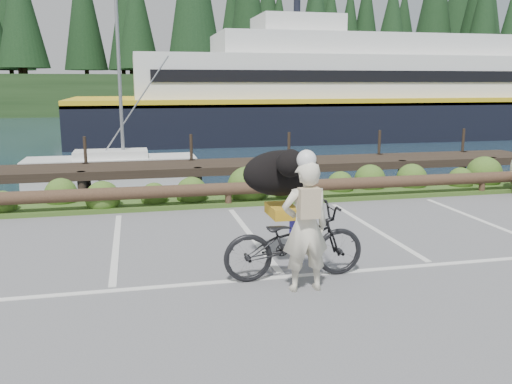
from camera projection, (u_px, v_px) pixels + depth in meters
ground at (277, 269)px, 8.85m from camera, size 72.00×72.00×0.00m
harbor_backdrop at (149, 102)px, 83.99m from camera, size 170.00×160.00×30.00m
vegetation_strip at (224, 199)px, 13.91m from camera, size 34.00×1.60×0.10m
log_rail at (228, 207)px, 13.25m from camera, size 32.00×0.30×0.60m
bicycle at (294, 242)px, 8.34m from camera, size 2.22×0.79×1.16m
cyclist at (305, 227)px, 7.77m from camera, size 0.70×0.46×1.91m
dog at (282, 173)px, 8.83m from camera, size 0.65×1.31×0.75m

